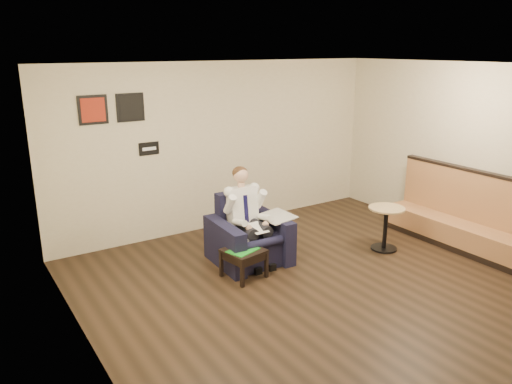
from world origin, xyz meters
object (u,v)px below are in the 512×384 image
coffee_mug (247,241)px  smartphone (239,245)px  side_table (244,263)px  armchair (249,230)px  green_folder (243,250)px  cafe_table (385,228)px  banquette (456,209)px  seated_man (253,221)px

coffee_mug → smartphone: size_ratio=0.68×
side_table → smartphone: 0.25m
side_table → armchair: bearing=49.8°
coffee_mug → smartphone: bearing=172.5°
green_folder → cafe_table: 2.38m
smartphone → banquette: 3.51m
banquette → cafe_table: 1.18m
armchair → green_folder: armchair is taller
armchair → side_table: bearing=-127.8°
side_table → smartphone: smartphone is taller
armchair → cafe_table: (1.99, -0.76, -0.14)m
seated_man → banquette: bearing=-17.1°
green_folder → cafe_table: bearing=-8.0°
side_table → banquette: (3.39, -0.81, 0.40)m
coffee_mug → cafe_table: (2.19, -0.49, -0.10)m
seated_man → cafe_table: seated_man is taller
cafe_table → side_table: bearing=171.4°
banquette → side_table: bearing=166.6°
smartphone → cafe_table: cafe_table is taller
seated_man → coffee_mug: seated_man is taller
seated_man → cafe_table: (2.00, -0.63, -0.32)m
green_folder → seated_man: bearing=39.9°
armchair → side_table: armchair is taller
green_folder → smartphone: green_folder is taller
seated_man → banquette: (3.06, -1.09, -0.06)m
green_folder → coffee_mug: 0.23m
armchair → seated_man: size_ratio=0.75×
cafe_table → banquette: bearing=-23.2°
banquette → smartphone: bearing=164.2°
side_table → cafe_table: cafe_table is taller
cafe_table → armchair: bearing=159.2°
banquette → armchair: bearing=158.4°
green_folder → cafe_table: cafe_table is taller
armchair → cafe_table: size_ratio=1.46×
seated_man → cafe_table: size_ratio=1.93×
armchair → coffee_mug: size_ratio=11.74×
seated_man → side_table: (-0.33, -0.28, -0.46)m
banquette → cafe_table: (-1.06, 0.45, -0.26)m
smartphone → banquette: bearing=-15.5°
smartphone → banquette: (3.37, -0.96, 0.19)m
armchair → smartphone: (-0.32, -0.25, -0.08)m
armchair → banquette: bearing=-19.2°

